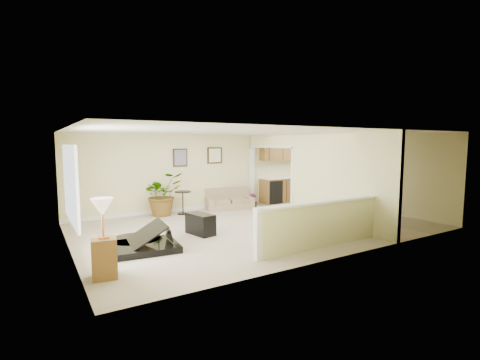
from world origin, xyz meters
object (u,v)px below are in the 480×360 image
piano (141,225)px  lamp_stand (104,244)px  palm_plant (162,194)px  loveseat (228,198)px  accent_table (183,200)px  piano_bench (200,224)px  small_plant (253,201)px

piano → lamp_stand: 1.59m
palm_plant → lamp_stand: (-2.47, -4.37, -0.09)m
loveseat → accent_table: size_ratio=2.49×
accent_table → piano: bearing=-125.6°
accent_table → lamp_stand: lamp_stand is taller
piano_bench → loveseat: size_ratio=0.42×
loveseat → accent_table: bearing=-160.7°
small_plant → lamp_stand: (-5.60, -4.06, 0.36)m
piano → piano_bench: size_ratio=2.19×
piano → lamp_stand: size_ratio=1.26×
piano_bench → lamp_stand: bearing=-145.9°
piano_bench → accent_table: 2.57m
piano → small_plant: 5.42m
piano_bench → accent_table: (0.56, 2.50, 0.21)m
lamp_stand → palm_plant: bearing=60.5°
piano → small_plant: (4.64, 2.79, -0.31)m
palm_plant → small_plant: palm_plant is taller
piano_bench → palm_plant: palm_plant is taller
piano_bench → palm_plant: 2.70m
piano → palm_plant: bearing=70.0°
piano → lamp_stand: bearing=-121.4°
piano_bench → piano: bearing=-164.3°
piano → palm_plant: 3.45m
palm_plant → small_plant: (3.13, -0.32, -0.45)m
accent_table → small_plant: accent_table is taller
palm_plant → piano: bearing=-115.9°
accent_table → small_plant: 2.55m
loveseat → piano_bench: bearing=-115.3°
piano_bench → accent_table: bearing=77.5°
loveseat → lamp_stand: size_ratio=1.36×
piano → loveseat: (3.79, 3.05, -0.17)m
small_plant → lamp_stand: bearing=-144.1°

